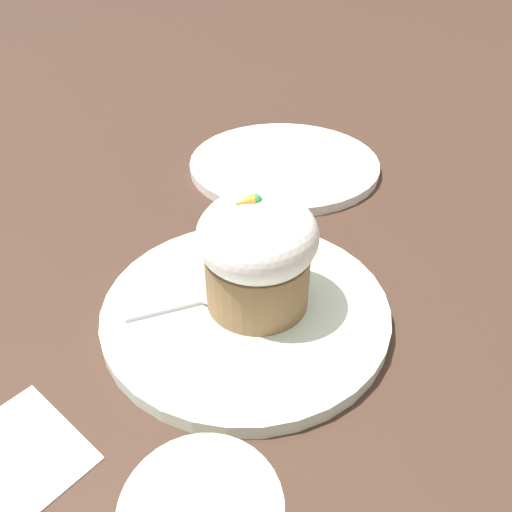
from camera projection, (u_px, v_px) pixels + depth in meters
name	position (u px, v px, depth m)	size (l,w,h in m)	color
ground_plane	(246.00, 314.00, 0.44)	(4.00, 4.00, 0.00)	#3D281E
dessert_plate	(246.00, 309.00, 0.44)	(0.25, 0.25, 0.01)	silver
carrot_cake	(256.00, 250.00, 0.41)	(0.10, 0.10, 0.11)	olive
spoon	(203.00, 298.00, 0.44)	(0.10, 0.03, 0.01)	#B7B7BC
side_plate	(284.00, 164.00, 0.67)	(0.25, 0.25, 0.01)	white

